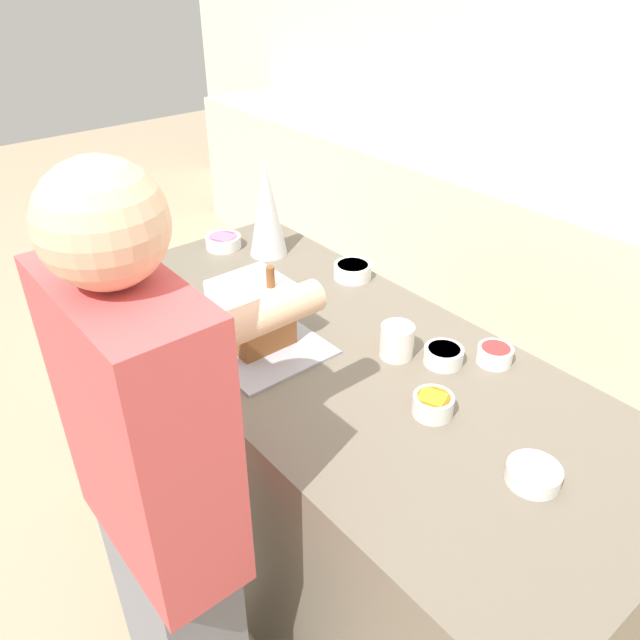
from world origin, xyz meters
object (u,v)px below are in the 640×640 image
candy_bowl_center_rear (444,355)px  candy_bowl_near_tray_right (353,270)px  gingerbread_house (254,311)px  mug (397,341)px  candy_bowl_front_corner (434,403)px  candy_bowl_beside_tree (495,354)px  person (163,518)px  candy_bowl_far_left (223,241)px  candy_bowl_near_tray_left (533,474)px  baking_tray (256,341)px  decorative_tree (267,208)px

candy_bowl_center_rear → candy_bowl_near_tray_right: size_ratio=0.84×
gingerbread_house → mug: bearing=41.5°
candy_bowl_center_rear → candy_bowl_front_corner: (0.12, -0.18, 0.00)m
candy_bowl_center_rear → candy_bowl_beside_tree: same height
gingerbread_house → person: (0.36, -0.49, -0.16)m
candy_bowl_center_rear → person: person is taller
person → candy_bowl_front_corner: bearing=75.4°
gingerbread_house → candy_bowl_front_corner: size_ratio=2.43×
candy_bowl_near_tray_right → person: 1.09m
candy_bowl_far_left → candy_bowl_center_rear: size_ratio=1.22×
gingerbread_house → candy_bowl_near_tray_left: (0.82, 0.16, -0.08)m
baking_tray → person: 0.61m
mug → person: bearing=-85.4°
candy_bowl_center_rear → candy_bowl_near_tray_right: candy_bowl_near_tray_right is taller
candy_bowl_center_rear → mug: (-0.11, -0.07, 0.02)m
candy_bowl_center_rear → mug: size_ratio=1.12×
baking_tray → candy_bowl_front_corner: 0.56m
baking_tray → mug: mug is taller
baking_tray → candy_bowl_near_tray_left: candy_bowl_near_tray_left is taller
candy_bowl_beside_tree → candy_bowl_near_tray_left: size_ratio=0.82×
candy_bowl_far_left → baking_tray: bearing=-23.9°
decorative_tree → candy_bowl_near_tray_right: size_ratio=2.73×
gingerbread_house → candy_bowl_beside_tree: 0.68m
gingerbread_house → candy_bowl_near_tray_right: size_ratio=1.91×
candy_bowl_beside_tree → candy_bowl_near_tray_right: 0.62m
candy_bowl_center_rear → candy_bowl_near_tray_left: bearing=-24.1°
candy_bowl_center_rear → mug: 0.13m
candy_bowl_far_left → candy_bowl_near_tray_left: size_ratio=1.11×
decorative_tree → candy_bowl_far_left: size_ratio=2.67×
gingerbread_house → candy_bowl_front_corner: gingerbread_house is taller
decorative_tree → person: 1.21m
decorative_tree → mug: bearing=-7.7°
decorative_tree → candy_bowl_far_left: bearing=-145.5°
candy_bowl_center_rear → baking_tray: bearing=-140.2°
candy_bowl_far_left → candy_bowl_near_tray_left: candy_bowl_far_left is taller
candy_bowl_center_rear → person: bearing=-93.2°
candy_bowl_front_corner → person: (-0.17, -0.65, -0.08)m
candy_bowl_far_left → candy_bowl_near_tray_right: 0.53m
candy_bowl_center_rear → candy_bowl_near_tray_right: bearing=165.2°
decorative_tree → mug: decorative_tree is taller
candy_bowl_near_tray_right → decorative_tree: bearing=-161.6°
baking_tray → person: bearing=-53.4°
person → mug: bearing=94.6°
person → candy_bowl_far_left: bearing=141.9°
decorative_tree → candy_bowl_front_corner: size_ratio=3.48×
gingerbread_house → decorative_tree: decorative_tree is taller
decorative_tree → candy_bowl_beside_tree: 0.97m
candy_bowl_front_corner → person: size_ratio=0.06×
candy_bowl_near_tray_left → person: person is taller
candy_bowl_beside_tree → mug: 0.27m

